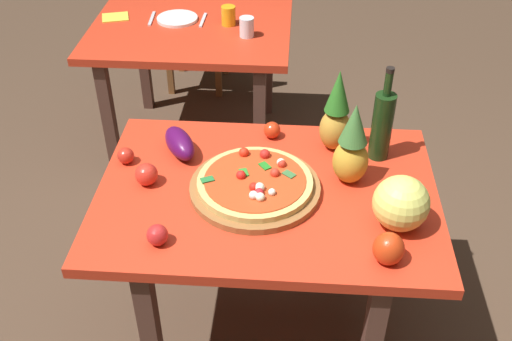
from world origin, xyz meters
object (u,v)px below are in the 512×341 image
Objects in this scene: tomato_near_board at (146,174)px; drinking_glass_water at (247,27)px; wine_bottle at (382,124)px; tomato_beside_pepper at (126,156)px; eggplant at (180,143)px; dinner_plate at (177,19)px; knife_utensil at (203,20)px; tomato_by_bottle at (273,130)px; drinking_glass_juice at (228,16)px; melon at (401,203)px; display_table at (267,211)px; pizza_board at (255,188)px; pineapple_left at (336,115)px; fork_utensil at (152,19)px; dining_chair at (194,22)px; pineapple_right at (352,148)px; tomato_at_corner at (157,235)px; bell_pepper at (388,249)px; napkin_folded at (115,17)px; pizza at (255,181)px; background_table at (192,42)px.

drinking_glass_water is (0.25, 1.23, 0.01)m from tomato_near_board.
tomato_beside_pepper is at bearing -173.28° from wine_bottle.
dinner_plate is at bearing 100.68° from eggplant.
tomato_by_bottle is at bearing -67.37° from knife_utensil.
melon is at bearing -64.95° from drinking_glass_juice.
wine_bottle is 5.58× the size of tomato_by_bottle.
pizza_board is (-0.04, -0.01, 0.11)m from display_table.
pineapple_left is at bearing -54.88° from dinner_plate.
fork_utensil is at bearing 133.03° from wine_bottle.
drinking_glass_juice and drinking_glass_water have the same top height.
eggplant is at bearing -158.90° from tomato_by_bottle.
tomato_beside_pepper is (-0.19, -0.07, -0.01)m from eggplant.
dinner_plate is at bearing 94.45° from dining_chair.
pineapple_right is 1.25m from drinking_glass_water.
tomato_at_corner is (0.27, -2.32, 0.31)m from dining_chair.
pizza_board is 1.46× the size of pineapple_right.
pizza_board is 1.39× the size of pineapple_left.
tomato_at_corner is (-0.70, 0.02, -0.01)m from bell_pepper.
pineapple_right is 2.21× the size of napkin_folded.
wine_bottle is at bearing 15.34° from tomato_near_board.
drinking_glass_juice is (-0.24, 1.39, 0.04)m from pizza_board.
napkin_folded is (-0.20, 0.01, -0.00)m from fork_utensil.
napkin_folded is (-1.19, 1.35, -0.13)m from pineapple_right.
pineapple_left reaches higher than pizza.
tomato_near_board reaches higher than display_table.
tomato_near_board is 0.36× the size of dinner_plate.
eggplant is 3.05× the size of tomato_by_bottle.
tomato_beside_pepper is 1.30m from dinner_plate.
pizza_board is 5.66× the size of tomato_near_board.
eggplant is 2.94× the size of tomato_at_corner.
background_table is 1.67m from tomato_at_corner.
bell_pepper is at bearing -1.84° from tomato_at_corner.
tomato_by_bottle is 1.30m from fork_utensil.
tomato_beside_pepper is 1.30m from knife_utensil.
pizza is 6.07× the size of tomato_by_bottle.
pineapple_left is 4.97× the size of tomato_by_bottle.
melon reaches higher than pizza_board.
tomato_at_corner is at bearing -63.76° from tomato_beside_pepper.
bell_pepper is 1.31× the size of tomato_near_board.
pizza is 0.50m from tomato_beside_pepper.
dinner_plate is (-0.95, 1.73, -0.04)m from bell_pepper.
eggplant is at bearing 144.84° from bell_pepper.
eggplant is 1.23m from knife_utensil.
display_table is at bearing 41.62° from tomato_at_corner.
eggplant is at bearing -84.74° from knife_utensil.
eggplant is at bearing 145.50° from pizza_board.
eggplant is at bearing 21.27° from tomato_beside_pepper.
tomato_beside_pepper is at bearing 154.47° from bell_pepper.
wine_bottle is 0.86m from tomato_near_board.
melon is (0.15, -0.22, -0.05)m from pineapple_right.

